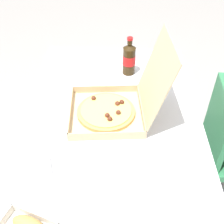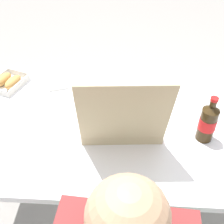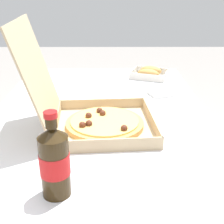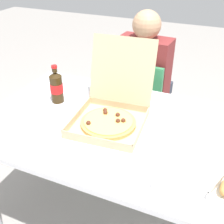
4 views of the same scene
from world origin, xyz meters
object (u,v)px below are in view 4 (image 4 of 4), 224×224
object	(u,v)px
diner_person	(146,74)
cola_bottle	(56,87)
napkin_pile	(164,177)
chair	(142,102)
pizza_box_open	(111,112)
paper_menu	(12,123)

from	to	relation	value
diner_person	cola_bottle	bearing A→B (deg)	-118.10
napkin_pile	chair	bearing A→B (deg)	112.18
chair	napkin_pile	distance (m)	1.06
napkin_pile	pizza_box_open	bearing A→B (deg)	139.94
pizza_box_open	cola_bottle	world-z (taller)	pizza_box_open
chair	cola_bottle	world-z (taller)	cola_bottle
chair	pizza_box_open	bearing A→B (deg)	-87.38
pizza_box_open	paper_menu	bearing A→B (deg)	-154.58
diner_person	pizza_box_open	bearing A→B (deg)	-87.92
pizza_box_open	paper_menu	size ratio (longest dim) A/B	2.27
paper_menu	pizza_box_open	bearing A→B (deg)	43.59
diner_person	chair	bearing A→B (deg)	-93.99
cola_bottle	napkin_pile	size ratio (longest dim) A/B	2.04
pizza_box_open	diner_person	bearing A→B (deg)	92.08
pizza_box_open	napkin_pile	xyz separation A→B (m)	(0.36, -0.30, -0.05)
cola_bottle	napkin_pile	world-z (taller)	cola_bottle
diner_person	paper_menu	xyz separation A→B (m)	(-0.44, -0.93, 0.04)
pizza_box_open	paper_menu	world-z (taller)	pizza_box_open
chair	diner_person	xyz separation A→B (m)	(0.00, 0.06, 0.21)
pizza_box_open	napkin_pile	bearing A→B (deg)	-40.06
chair	napkin_pile	bearing A→B (deg)	-67.82
cola_bottle	napkin_pile	bearing A→B (deg)	-26.90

